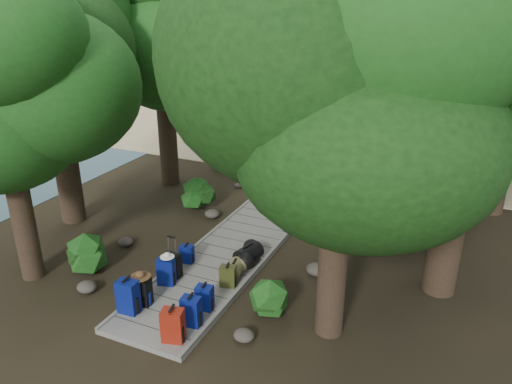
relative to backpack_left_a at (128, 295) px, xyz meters
The scene contains 50 objects.
ground 4.33m from the backpack_left_a, 80.13° to the left, with size 120.00×120.00×0.00m, color black.
sand_beach 20.26m from the backpack_left_a, 87.91° to the left, with size 40.00×22.00×0.02m, color #C9BB88.
water_bay 42.81m from the backpack_left_a, 136.92° to the left, with size 50.00×60.00×0.02m, color #2A4C57.
distant_hill 65.35m from the backpack_left_a, 126.93° to the left, with size 32.00×16.00×12.00m, color black.
boardwalk 5.31m from the backpack_left_a, 81.99° to the left, with size 2.00×12.00×0.12m, color slate.
backpack_left_a is the anchor object (origin of this frame).
backpack_left_b 0.36m from the backpack_left_a, 75.76° to the left, with size 0.37×0.26×0.68m, color black, non-canonical shape.
backpack_left_c 1.22m from the backpack_left_a, 84.81° to the left, with size 0.38×0.27×0.70m, color navy, non-canonical shape.
backpack_left_d 2.24m from the backpack_left_a, 89.67° to the left, with size 0.32×0.23×0.49m, color navy, non-canonical shape.
backpack_right_a 1.39m from the backpack_left_a, 16.05° to the right, with size 0.41×0.29×0.74m, color #9A270C, non-canonical shape.
backpack_right_b 1.41m from the backpack_left_a, ahead, with size 0.38×0.27×0.68m, color navy, non-canonical shape.
backpack_right_c 1.56m from the backpack_left_a, 28.24° to the left, with size 0.35×0.25×0.59m, color navy, non-canonical shape.
backpack_right_d 2.23m from the backpack_left_a, 50.70° to the left, with size 0.35×0.25×0.54m, color #343716, non-canonical shape.
duffel_right_khaki 2.55m from the backpack_left_a, 57.62° to the left, with size 0.36×0.54×0.36m, color olive, non-canonical shape.
duffel_right_black 3.17m from the backpack_left_a, 64.16° to the left, with size 0.43×0.69×0.43m, color black, non-canonical shape.
suitcase_on_boardwalk 1.56m from the backpack_left_a, 87.18° to the left, with size 0.37×0.20×0.58m, color black, non-canonical shape.
lone_suitcase_on_sand 12.31m from the backpack_left_a, 84.44° to the left, with size 0.39×0.22×0.62m, color black, non-canonical shape.
hat_brown 0.48m from the backpack_left_a, 71.83° to the left, with size 0.44×0.44×0.13m, color #51351E, non-canonical shape.
hat_white 1.27m from the backpack_left_a, 82.01° to the left, with size 0.32×0.32×0.11m, color silver, non-canonical shape.
kayak 14.13m from the backpack_left_a, 97.46° to the left, with size 0.77×3.53×0.35m, color #AC360E.
sun_lounger 13.99m from the backpack_left_a, 76.37° to the left, with size 0.52×1.62×0.52m, color silver, non-canonical shape.
tree_right_a 5.33m from the backpack_left_a, 17.95° to the left, with size 4.70×4.70×7.84m, color black, non-canonical shape.
tree_right_b 8.23m from the backpack_left_a, 32.86° to the left, with size 5.73×5.73×10.23m, color black, non-canonical shape.
tree_right_c 8.27m from the backpack_left_a, 57.16° to the left, with size 4.95×4.95×8.57m, color black, non-canonical shape.
tree_right_e 13.53m from the backpack_left_a, 68.82° to the left, with size 5.52×5.52×9.93m, color black, non-canonical shape.
tree_left_a 4.39m from the backpack_left_a, behind, with size 4.35×4.35×7.26m, color black, non-canonical shape.
tree_left_b 6.92m from the backpack_left_a, 144.85° to the left, with size 5.35×5.35×9.63m, color black, non-canonical shape.
tree_left_c 8.69m from the backpack_left_a, 117.35° to the left, with size 5.11×5.11×8.88m, color black, non-canonical shape.
tree_back_a 20.31m from the backpack_left_a, 93.25° to the left, with size 5.41×5.41×9.37m, color black, non-canonical shape.
tree_back_b 20.68m from the backpack_left_a, 83.45° to the left, with size 5.18×5.18×9.25m, color black, non-canonical shape.
tree_back_c 21.20m from the backpack_left_a, 75.00° to the left, with size 4.38×4.38×7.89m, color black, non-canonical shape.
tree_back_d 19.66m from the backpack_left_a, 102.97° to the left, with size 5.32×5.32×8.87m, color black, non-canonical shape.
palm_right_a 10.96m from the backpack_left_a, 68.83° to the left, with size 4.08×4.08×6.95m, color #123B10, non-canonical shape.
palm_right_b 17.13m from the backpack_left_a, 69.75° to the left, with size 4.25×4.25×8.20m, color #123B10, non-canonical shape.
palm_right_c 17.11m from the backpack_left_a, 80.00° to the left, with size 4.10×4.10×6.52m, color #123B10, non-canonical shape.
palm_left_a 11.86m from the backpack_left_a, 110.67° to the left, with size 4.68×4.68×7.45m, color #123B10, non-canonical shape.
rock_left_a 1.53m from the backpack_left_a, 167.10° to the left, with size 0.46×0.41×0.25m, color #4C473F, non-canonical shape.
rock_left_b 3.22m from the backpack_left_a, 129.63° to the left, with size 0.40×0.36×0.22m, color #4C473F, non-canonical shape.
rock_left_c 5.01m from the backpack_left_a, 99.20° to the left, with size 0.45×0.40×0.25m, color #4C473F, non-canonical shape.
rock_left_d 7.54m from the backpack_left_a, 98.90° to the left, with size 0.27×0.25×0.15m, color #4C473F, non-canonical shape.
rock_right_a 2.54m from the backpack_left_a, ahead, with size 0.41×0.37×0.23m, color #4C473F, non-canonical shape.
rock_right_b 4.41m from the backpack_left_a, 46.17° to the left, with size 0.52×0.47×0.29m, color #4C473F, non-canonical shape.
rock_right_c 6.08m from the backpack_left_a, 67.11° to the left, with size 0.29×0.26×0.16m, color #4C473F, non-canonical shape.
rock_right_d 9.37m from the backpack_left_a, 67.67° to the left, with size 0.60×0.54×0.33m, color #4C473F, non-canonical shape.
shrub_left_a 2.28m from the backpack_left_a, 152.93° to the left, with size 1.01×1.01×0.91m, color #1A4A16, non-canonical shape.
shrub_left_b 5.56m from the backpack_left_a, 105.32° to the left, with size 0.98×0.98×0.88m, color #1A4A16, non-canonical shape.
shrub_left_c 9.42m from the backpack_left_a, 104.66° to the left, with size 1.10×1.10×0.99m, color #1A4A16, non-canonical shape.
shrub_right_a 2.95m from the backpack_left_a, 27.62° to the left, with size 0.87×0.87×0.79m, color #1A4A16, non-canonical shape.
shrub_right_b 7.09m from the backpack_left_a, 63.04° to the left, with size 1.22×1.22×1.10m, color #1A4A16, non-canonical shape.
shrub_right_c 10.27m from the backpack_left_a, 75.22° to the left, with size 0.74×0.74×0.66m, color #1A4A16, non-canonical shape.
Camera 1 is at (5.24, -11.01, 6.35)m, focal length 35.00 mm.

